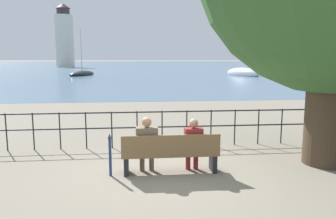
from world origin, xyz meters
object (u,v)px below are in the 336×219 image
at_px(sailboat_1, 82,74).
at_px(park_bench, 171,154).
at_px(seated_person_right, 193,143).
at_px(sailboat_3, 243,73).
at_px(seated_person_left, 147,142).
at_px(closed_umbrella, 110,152).
at_px(harbor_lighthouse, 64,38).

bearing_deg(sailboat_1, park_bench, -62.89).
relative_size(seated_person_right, sailboat_3, 0.14).
bearing_deg(sailboat_3, seated_person_right, -130.99).
relative_size(seated_person_left, closed_umbrella, 1.35).
relative_size(park_bench, sailboat_3, 0.25).
xyz_separation_m(closed_umbrella, harbor_lighthouse, (-20.21, 95.44, 8.15)).
relative_size(sailboat_1, sailboat_3, 0.85).
height_order(park_bench, sailboat_1, sailboat_1).
xyz_separation_m(seated_person_left, harbor_lighthouse, (-21.01, 95.33, 7.98)).
xyz_separation_m(seated_person_left, closed_umbrella, (-0.80, -0.10, -0.17)).
xyz_separation_m(park_bench, sailboat_3, (15.17, 40.43, -0.08)).
height_order(sailboat_3, harbor_lighthouse, harbor_lighthouse).
relative_size(park_bench, sailboat_1, 0.30).
bearing_deg(seated_person_left, sailboat_3, 68.76).
bearing_deg(harbor_lighthouse, sailboat_3, -56.28).
xyz_separation_m(seated_person_left, seated_person_right, (1.04, 0.00, -0.03)).
height_order(seated_person_right, sailboat_3, sailboat_3).
xyz_separation_m(sailboat_1, harbor_lighthouse, (-12.80, 51.45, 8.44)).
relative_size(park_bench, seated_person_right, 1.77).
xyz_separation_m(seated_person_right, closed_umbrella, (-1.84, -0.11, -0.14)).
bearing_deg(sailboat_3, harbor_lighthouse, 102.69).
relative_size(closed_umbrella, harbor_lighthouse, 0.05).
distance_m(seated_person_right, sailboat_3, 42.93).
relative_size(closed_umbrella, sailboat_1, 0.13).
distance_m(seated_person_left, sailboat_3, 43.30).
bearing_deg(closed_umbrella, sailboat_3, 67.83).
relative_size(seated_person_right, sailboat_1, 0.17).
bearing_deg(seated_person_right, seated_person_left, -179.75).
xyz_separation_m(closed_umbrella, sailboat_3, (16.49, 40.46, -0.16)).
relative_size(seated_person_right, harbor_lighthouse, 0.07).
xyz_separation_m(park_bench, harbor_lighthouse, (-21.53, 95.41, 8.23)).
distance_m(park_bench, harbor_lighthouse, 98.15).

